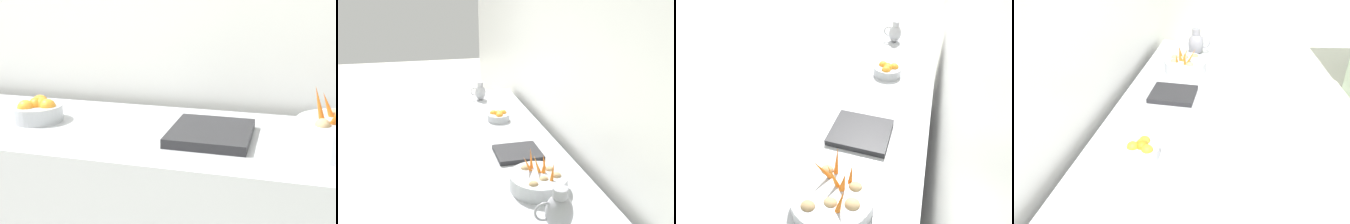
% 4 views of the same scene
% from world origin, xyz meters
% --- Properties ---
extents(tile_wall_left, '(0.10, 9.15, 3.00)m').
position_xyz_m(tile_wall_left, '(-1.95, 0.76, 1.50)').
color(tile_wall_left, white).
rests_on(tile_wall_left, ground_plane).
extents(prep_counter, '(0.72, 3.03, 0.93)m').
position_xyz_m(prep_counter, '(-1.48, 0.26, 0.47)').
color(prep_counter, '#ADAFB5').
rests_on(prep_counter, ground_plane).
extents(vegetable_colander, '(0.37, 0.37, 0.23)m').
position_xyz_m(vegetable_colander, '(-1.46, 1.02, 0.99)').
color(vegetable_colander, '#ADAFB5').
rests_on(vegetable_colander, prep_counter).
extents(orange_bowl, '(0.21, 0.21, 0.10)m').
position_xyz_m(orange_bowl, '(-1.47, -0.22, 0.98)').
color(orange_bowl, '#ADAFB5').
rests_on(orange_bowl, prep_counter).
extents(metal_pitcher_tall, '(0.21, 0.15, 0.25)m').
position_xyz_m(metal_pitcher_tall, '(-1.43, 1.43, 1.04)').
color(metal_pitcher_tall, gray).
rests_on(metal_pitcher_tall, prep_counter).
extents(metal_pitcher_short, '(0.17, 0.12, 0.20)m').
position_xyz_m(metal_pitcher_short, '(-1.42, -0.91, 1.02)').
color(metal_pitcher_short, '#A3A3A8').
rests_on(metal_pitcher_short, prep_counter).
extents(counter_sink_basin, '(0.34, 0.30, 0.04)m').
position_xyz_m(counter_sink_basin, '(-1.46, 0.53, 0.95)').
color(counter_sink_basin, '#232326').
rests_on(counter_sink_basin, prep_counter).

